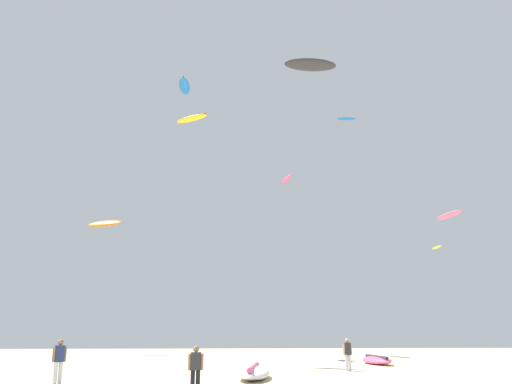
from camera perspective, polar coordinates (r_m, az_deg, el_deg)
The scene contains 13 objects.
person_foreground at distance 18.58m, azimuth -6.67°, elevation -18.51°, with size 0.52×0.35×1.57m.
person_midground at distance 23.42m, azimuth -20.90°, elevation -16.72°, with size 0.48×0.40×1.75m.
person_left at distance 29.84m, azimuth 10.08°, elevation -16.97°, with size 0.54×0.39×1.73m.
kite_grounded_near at distance 24.53m, azimuth -0.29°, elevation -19.27°, with size 2.19×5.26×0.66m.
kite_grounded_far at distance 36.88m, azimuth 13.15°, elevation -17.60°, with size 1.40×4.77×0.61m.
kite_aloft_0 at distance 43.58m, azimuth 20.54°, elevation -2.40°, with size 1.32×3.48×0.39m.
kite_aloft_1 at distance 53.85m, azimuth -7.90°, elevation 11.50°, with size 1.10×3.71×0.45m.
kite_aloft_2 at distance 54.05m, azimuth 3.36°, elevation 1.38°, with size 1.42×3.55×0.78m.
kite_aloft_3 at distance 56.94m, azimuth -16.35°, elevation -3.38°, with size 4.30×2.76×1.07m.
kite_aloft_4 at distance 61.81m, azimuth 9.92°, elevation 7.96°, with size 2.20×0.75×0.26m.
kite_aloft_5 at distance 60.72m, azimuth 19.34°, elevation -5.79°, with size 0.72×2.04×0.48m.
kite_aloft_6 at distance 39.93m, azimuth -7.11°, elevation 8.05°, with size 2.76×2.31×0.33m.
kite_aloft_7 at distance 33.62m, azimuth 6.03°, elevation 13.78°, with size 3.31×1.02×0.73m.
Camera 1 is at (-2.46, -13.19, 1.98)m, focal length 36.25 mm.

